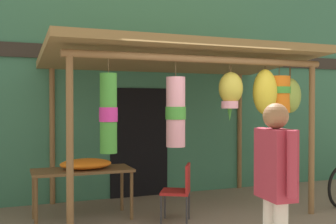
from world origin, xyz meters
TOP-DOWN VIEW (x-y plane):
  - shop_facade at (-0.00, 2.24)m, footprint 11.99×0.29m
  - market_stall_canopy at (0.10, 0.81)m, footprint 4.18×2.62m
  - display_table at (-1.52, 0.97)m, footprint 1.45×0.65m
  - flower_heap_on_table at (-1.46, 0.94)m, footprint 0.76×0.53m
  - folding_chair at (-0.24, 0.28)m, footprint 0.55×0.55m
  - vendor_in_orange at (-0.30, -2.03)m, footprint 0.25×0.59m

SIDE VIEW (x-z plane):
  - folding_chair at x=-0.24m, z-range 0.08..0.92m
  - display_table at x=-1.52m, z-range 0.29..1.04m
  - flower_heap_on_table at x=-1.46m, z-range 0.75..0.90m
  - vendor_in_orange at x=-0.30m, z-range 0.16..1.87m
  - shop_facade at x=0.00m, z-range 0.00..4.20m
  - market_stall_canopy at x=0.10m, z-range 0.94..3.54m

